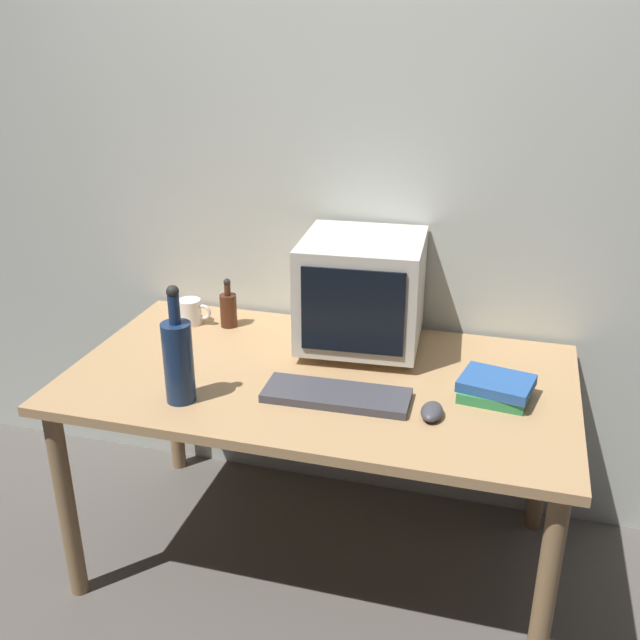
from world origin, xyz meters
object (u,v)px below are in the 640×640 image
crt_monitor (362,292)px  keyboard (336,395)px  bottle_tall (178,358)px  book_stack (495,388)px  computer_mouse (432,411)px  mug (191,312)px  bottle_short (228,309)px

crt_monitor → keyboard: (0.01, -0.37, -0.18)m
bottle_tall → book_stack: 0.90m
computer_mouse → bottle_tall: (-0.70, -0.10, 0.11)m
crt_monitor → keyboard: size_ratio=0.98×
computer_mouse → mug: mug is taller
crt_monitor → computer_mouse: crt_monitor is taller
crt_monitor → bottle_tall: crt_monitor is taller
computer_mouse → bottle_tall: 0.72m
computer_mouse → keyboard: bearing=175.3°
computer_mouse → mug: bearing=156.3°
bottle_short → mug: size_ratio=1.48×
crt_monitor → computer_mouse: (0.29, -0.40, -0.17)m
computer_mouse → book_stack: bearing=45.6°
bottle_tall → book_stack: bearing=16.4°
crt_monitor → book_stack: 0.53m
bottle_short → book_stack: bearing=-16.7°
book_stack → mug: size_ratio=1.88×
crt_monitor → mug: crt_monitor is taller
computer_mouse → book_stack: (0.16, 0.16, 0.01)m
crt_monitor → bottle_short: 0.50m
bottle_tall → mug: 0.56m
computer_mouse → bottle_tall: bottle_tall is taller
bottle_tall → bottle_short: 0.54m
computer_mouse → bottle_short: size_ratio=0.56×
crt_monitor → book_stack: bearing=-28.3°
bottle_tall → mug: bottle_tall is taller
computer_mouse → bottle_short: (-0.77, 0.44, 0.05)m
keyboard → bottle_short: size_ratio=2.37×
crt_monitor → mug: bearing=178.0°
bottle_tall → crt_monitor: bearing=50.0°
crt_monitor → computer_mouse: bearing=-54.0°
bottle_short → book_stack: bottle_short is taller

